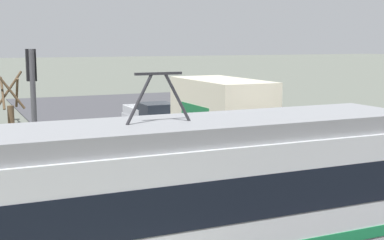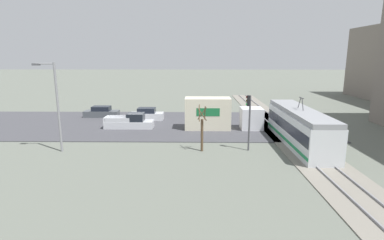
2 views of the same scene
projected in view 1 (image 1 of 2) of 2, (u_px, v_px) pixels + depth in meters
name	position (u px, v px, depth m)	size (l,w,h in m)	color
ground_plane	(189.00, 132.00, 31.89)	(320.00, 320.00, 0.00)	#60665B
road_surface	(189.00, 131.00, 31.88)	(16.36, 46.18, 0.08)	#424247
light_rail_tram	(160.00, 199.00, 12.21)	(13.17, 2.84, 4.57)	silver
box_truck	(236.00, 131.00, 21.42)	(2.49, 9.05, 3.68)	silver
pickup_truck	(153.00, 121.00, 31.17)	(1.93, 5.74, 1.77)	silver
sedan_car_0	(211.00, 106.00, 38.85)	(1.79, 4.77, 1.50)	#4C5156
sedan_car_1	(234.00, 119.00, 32.04)	(1.85, 4.50, 1.60)	silver
traffic_light_pole	(33.00, 109.00, 15.93)	(0.28, 0.47, 5.10)	#47474C
street_tree	(12.00, 134.00, 19.83)	(1.01, 0.84, 4.25)	brown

